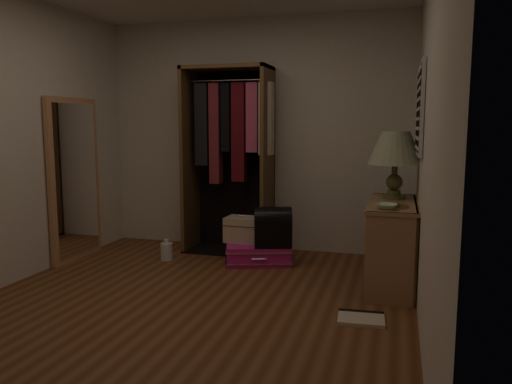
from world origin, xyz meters
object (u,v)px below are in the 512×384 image
black_bag (273,226)px  table_lamp (395,150)px  pink_suitcase (258,253)px  white_jug (167,251)px  console_bookshelf (391,241)px  open_wardrobe (230,144)px  train_case (244,229)px  floor_mirror (75,180)px

black_bag → table_lamp: table_lamp is taller
pink_suitcase → white_jug: white_jug is taller
console_bookshelf → open_wardrobe: size_ratio=0.55×
train_case → black_bag: (0.33, -0.11, 0.07)m
console_bookshelf → floor_mirror: (-3.24, -0.03, 0.45)m
table_lamp → pink_suitcase: bearing=173.8°
white_jug → open_wardrobe: bearing=47.6°
open_wardrobe → white_jug: open_wardrobe is taller
floor_mirror → black_bag: 2.14m
open_wardrobe → table_lamp: bearing=-17.4°
open_wardrobe → white_jug: bearing=-132.4°
train_case → table_lamp: (1.50, -0.19, 0.86)m
train_case → white_jug: 0.86m
console_bookshelf → table_lamp: (0.00, 0.19, 0.80)m
black_bag → table_lamp: bearing=-22.0°
black_bag → table_lamp: (1.17, -0.09, 0.79)m
train_case → pink_suitcase: bearing=-14.2°
pink_suitcase → train_case: (-0.16, 0.05, 0.23)m
pink_suitcase → white_jug: (-0.96, -0.17, -0.01)m
open_wardrobe → floor_mirror: (-1.47, -0.77, -0.36)m
open_wardrobe → pink_suitcase: (0.43, -0.41, -1.11)m
floor_mirror → black_bag: size_ratio=3.98×
white_jug → console_bookshelf: bearing=-4.1°
open_wardrobe → pink_suitcase: bearing=-43.3°
pink_suitcase → black_bag: (0.17, -0.06, 0.31)m
black_bag → table_lamp: size_ratio=0.70×
pink_suitcase → table_lamp: size_ratio=1.27×
floor_mirror → train_case: (1.74, 0.41, -0.51)m
console_bookshelf → pink_suitcase: (-1.33, 0.33, -0.29)m
console_bookshelf → pink_suitcase: bearing=166.0°
pink_suitcase → black_bag: 0.36m
floor_mirror → black_bag: floor_mirror is taller
console_bookshelf → black_bag: size_ratio=2.62×
train_case → black_bag: bearing=-15.5°
console_bookshelf → pink_suitcase: 1.41m
console_bookshelf → table_lamp: 0.83m
floor_mirror → table_lamp: bearing=3.8°
table_lamp → white_jug: (-2.29, -0.02, -1.10)m
floor_mirror → black_bag: (2.08, 0.30, -0.44)m
open_wardrobe → black_bag: open_wardrobe is taller
open_wardrobe → pink_suitcase: open_wardrobe is taller
console_bookshelf → black_bag: (-1.16, 0.27, 0.01)m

